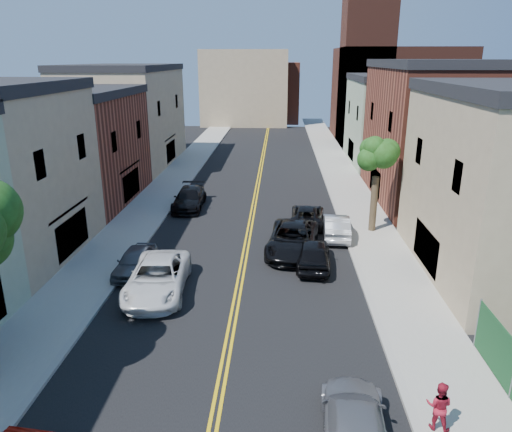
# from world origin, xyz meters

# --- Properties ---
(sidewalk_left) EXTENTS (3.20, 100.00, 0.15)m
(sidewalk_left) POSITION_xyz_m (-7.90, 40.00, 0.07)
(sidewalk_left) COLOR gray
(sidewalk_left) RESTS_ON ground
(sidewalk_right) EXTENTS (3.20, 100.00, 0.15)m
(sidewalk_right) POSITION_xyz_m (7.90, 40.00, 0.07)
(sidewalk_right) COLOR gray
(sidewalk_right) RESTS_ON ground
(curb_left) EXTENTS (0.30, 100.00, 0.15)m
(curb_left) POSITION_xyz_m (-6.15, 40.00, 0.07)
(curb_left) COLOR gray
(curb_left) RESTS_ON ground
(curb_right) EXTENTS (0.30, 100.00, 0.15)m
(curb_right) POSITION_xyz_m (6.15, 40.00, 0.07)
(curb_right) COLOR gray
(curb_right) RESTS_ON ground
(bldg_left_brick) EXTENTS (9.00, 12.00, 8.00)m
(bldg_left_brick) POSITION_xyz_m (-14.00, 36.00, 4.00)
(bldg_left_brick) COLOR brown
(bldg_left_brick) RESTS_ON ground
(bldg_left_tan_far) EXTENTS (9.00, 16.00, 9.50)m
(bldg_left_tan_far) POSITION_xyz_m (-14.00, 50.00, 4.75)
(bldg_left_tan_far) COLOR #998466
(bldg_left_tan_far) RESTS_ON ground
(bldg_right_brick) EXTENTS (9.00, 14.00, 10.00)m
(bldg_right_brick) POSITION_xyz_m (14.00, 38.00, 5.00)
(bldg_right_brick) COLOR brown
(bldg_right_brick) RESTS_ON ground
(bldg_right_palegrn) EXTENTS (9.00, 12.00, 8.50)m
(bldg_right_palegrn) POSITION_xyz_m (14.00, 52.00, 4.25)
(bldg_right_palegrn) COLOR gray
(bldg_right_palegrn) RESTS_ON ground
(church) EXTENTS (16.20, 14.20, 22.60)m
(church) POSITION_xyz_m (16.33, 67.07, 7.24)
(church) COLOR #4C2319
(church) RESTS_ON ground
(backdrop_left) EXTENTS (14.00, 8.00, 12.00)m
(backdrop_left) POSITION_xyz_m (-4.00, 82.00, 6.00)
(backdrop_left) COLOR #998466
(backdrop_left) RESTS_ON ground
(backdrop_center) EXTENTS (10.00, 8.00, 10.00)m
(backdrop_center) POSITION_xyz_m (0.00, 86.00, 5.00)
(backdrop_center) COLOR brown
(backdrop_center) RESTS_ON ground
(tree_right_far) EXTENTS (4.40, 4.40, 8.03)m
(tree_right_far) POSITION_xyz_m (7.92, 30.01, 5.76)
(tree_right_far) COLOR #392C1C
(tree_right_far) RESTS_ON sidewalk_right
(white_pickup) EXTENTS (3.00, 5.89, 1.59)m
(white_pickup) POSITION_xyz_m (-3.80, 21.01, 0.80)
(white_pickup) COLOR silver
(white_pickup) RESTS_ON ground
(grey_car_left) EXTENTS (1.76, 3.98, 1.33)m
(grey_car_left) POSITION_xyz_m (-5.50, 23.15, 0.67)
(grey_car_left) COLOR #505157
(grey_car_left) RESTS_ON ground
(black_car_left) EXTENTS (2.20, 5.21, 1.50)m
(black_car_left) POSITION_xyz_m (-4.78, 34.65, 0.75)
(black_car_left) COLOR black
(black_car_left) RESTS_ON ground
(grey_car_right) EXTENTS (2.24, 4.77, 1.35)m
(grey_car_right) POSITION_xyz_m (4.17, 12.00, 0.67)
(grey_car_right) COLOR slate
(grey_car_right) RESTS_ON ground
(black_car_right) EXTENTS (2.09, 4.53, 1.50)m
(black_car_right) POSITION_xyz_m (3.80, 24.45, 0.75)
(black_car_right) COLOR black
(black_car_right) RESTS_ON ground
(silver_car_right) EXTENTS (1.75, 4.45, 1.44)m
(silver_car_right) POSITION_xyz_m (5.50, 28.98, 0.72)
(silver_car_right) COLOR #B6B9BF
(silver_car_right) RESTS_ON ground
(dark_car_right_far) EXTENTS (2.56, 4.86, 1.30)m
(dark_car_right_far) POSITION_xyz_m (3.80, 31.30, 0.65)
(dark_car_right_far) COLOR black
(dark_car_right_far) RESTS_ON ground
(black_suv_lane) EXTENTS (3.38, 6.16, 1.63)m
(black_suv_lane) POSITION_xyz_m (2.72, 26.34, 0.82)
(black_suv_lane) COLOR black
(black_suv_lane) RESTS_ON ground
(pedestrian_right) EXTENTS (0.94, 0.85, 1.57)m
(pedestrian_right) POSITION_xyz_m (6.70, 12.54, 0.94)
(pedestrian_right) COLOR maroon
(pedestrian_right) RESTS_ON sidewalk_right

